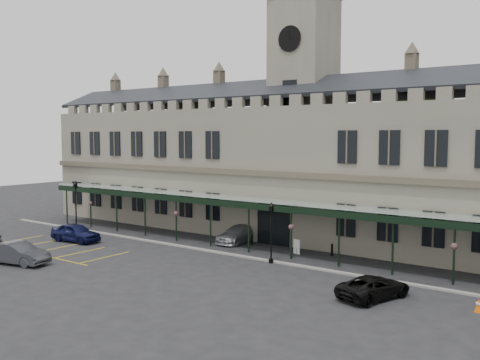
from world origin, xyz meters
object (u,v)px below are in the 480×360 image
Objects in this scene: car_left_b at (18,253)px; traffic_cone at (479,306)px; car_left_a at (76,233)px; car_taxi at (238,234)px; station_building at (302,168)px; clock_tower at (304,96)px; lamp_post_left at (76,201)px; lamp_post_mid at (271,227)px; car_van at (374,287)px; sign_board at (297,247)px.

traffic_cone is at bearing -87.28° from car_left_b.
car_taxi is at bearing -60.37° from car_left_a.
clock_tower reaches higher than station_building.
station_building is at bearing 60.36° from car_taxi.
car_left_a is (4.50, -3.43, -2.15)m from lamp_post_left.
traffic_cone is (15.09, -2.69, -2.37)m from lamp_post_mid.
car_left_b reaches higher than car_van.
car_left_b is (-11.50, -22.07, -5.65)m from station_building.
clock_tower is 21.09× the size of sign_board.
lamp_post_mid is 0.94× the size of car_left_a.
traffic_cone is (18.53, -13.37, -6.11)m from station_building.
car_van is at bearing -86.04° from car_left_b.
car_left_b is (3.50, -7.74, -0.01)m from car_left_a.
clock_tower is at bearing 29.39° from lamp_post_left.
lamp_post_left reaches higher than car_taxi.
lamp_post_left reaches higher than sign_board.
clock_tower is 4.94× the size of lamp_post_left.
station_building is 13.07× the size of lamp_post_mid.
car_left_b is at bearing -119.40° from car_taxi.
clock_tower reaches higher than traffic_cone.
traffic_cone is at bearing -94.01° from car_left_a.
car_van is at bearing -95.78° from car_left_a.
lamp_post_mid is 3.90× the size of sign_board.
clock_tower is 15.35m from lamp_post_mid.
station_building reaches higher than lamp_post_mid.
sign_board is at bearing -63.73° from clock_tower.
lamp_post_left is at bearing 47.02° from car_left_a.
car_left_a is at bearing -168.80° from lamp_post_mid.
station_building is 9.72m from sign_board.
lamp_post_left is 23.42m from sign_board.
car_taxi is at bearing -173.61° from sign_board.
station_building is 25.52m from car_left_b.
sign_board is at bearing 156.82° from traffic_cone.
car_left_b reaches higher than traffic_cone.
car_van is (13.00, -14.48, -12.44)m from clock_tower.
car_left_b is 0.96× the size of car_taxi.
lamp_post_left is at bearing 12.11° from car_van.
car_van is at bearing -48.08° from clock_tower.
car_left_b reaches higher than car_taxi.
car_left_a reaches higher than traffic_cone.
car_van is (32.50, -3.49, -2.31)m from lamp_post_left.
car_left_a is 0.94× the size of car_taxi.
traffic_cone is 0.15× the size of car_left_b.
clock_tower is 5.40× the size of lamp_post_mid.
car_left_a is 8.49m from car_left_b.
lamp_post_left reaches higher than car_van.
car_left_b is 25.67m from car_van.
traffic_cone is 0.62× the size of sign_board.
lamp_post_left is 1.05× the size of car_van.
lamp_post_mid reaches higher than car_left_a.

